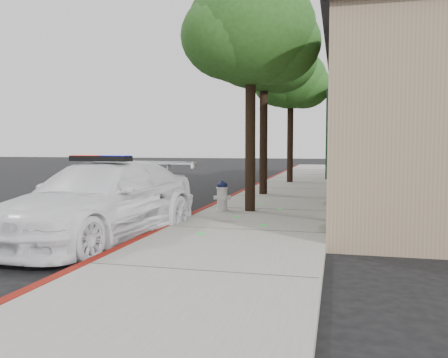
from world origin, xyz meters
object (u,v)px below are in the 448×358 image
at_px(street_tree_far, 291,81).
at_px(police_car, 101,200).
at_px(clapboard_building, 436,135).
at_px(fire_hydrant, 222,196).
at_px(street_tree_near, 251,35).
at_px(street_tree_mid, 265,54).

bearing_deg(street_tree_far, police_car, -99.89).
relative_size(clapboard_building, fire_hydrant, 28.26).
height_order(clapboard_building, police_car, clapboard_building).
bearing_deg(street_tree_near, fire_hydrant, -167.96).
distance_m(clapboard_building, street_tree_near, 8.72).
relative_size(fire_hydrant, street_tree_near, 0.13).
relative_size(police_car, street_tree_mid, 0.85).
relative_size(street_tree_near, street_tree_far, 0.96).
relative_size(police_car, street_tree_near, 0.91).
bearing_deg(fire_hydrant, street_tree_near, -8.88).
height_order(clapboard_building, street_tree_far, street_tree_far).
bearing_deg(street_tree_near, clapboard_building, 50.18).
height_order(police_car, street_tree_mid, street_tree_mid).
height_order(police_car, street_tree_far, street_tree_far).
distance_m(clapboard_building, fire_hydrant, 9.11).
xyz_separation_m(fire_hydrant, street_tree_mid, (0.36, 4.30, 4.23)).
xyz_separation_m(street_tree_near, street_tree_far, (0.04, 9.52, 0.19)).
xyz_separation_m(police_car, street_tree_near, (2.20, 3.34, 3.66)).
distance_m(street_tree_mid, street_tree_far, 5.38).
relative_size(street_tree_near, street_tree_mid, 0.93).
height_order(fire_hydrant, street_tree_far, street_tree_far).
relative_size(clapboard_building, street_tree_far, 3.54).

